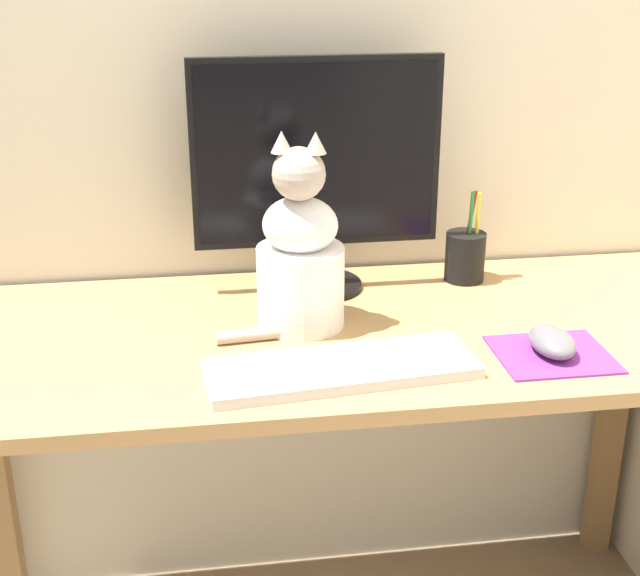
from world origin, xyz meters
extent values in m
cube|color=tan|center=(0.00, 0.00, 0.70)|extent=(1.39, 0.57, 0.02)
cube|color=olive|center=(0.65, 0.24, 0.35)|extent=(0.05, 0.05, 0.69)
cylinder|color=black|center=(-0.01, 0.19, 0.72)|extent=(0.17, 0.17, 0.01)
cylinder|color=black|center=(-0.01, 0.19, 0.76)|extent=(0.04, 0.04, 0.08)
cube|color=black|center=(-0.01, 0.19, 0.97)|extent=(0.45, 0.02, 0.34)
cube|color=black|center=(-0.01, 0.18, 0.97)|extent=(0.42, 0.00, 0.32)
cube|color=silver|center=(-0.02, -0.17, 0.72)|extent=(0.42, 0.18, 0.02)
cube|color=white|center=(-0.02, -0.17, 0.74)|extent=(0.40, 0.16, 0.01)
cube|color=purple|center=(0.32, -0.15, 0.72)|extent=(0.18, 0.16, 0.00)
ellipsoid|color=slate|center=(0.32, -0.15, 0.74)|extent=(0.07, 0.11, 0.04)
cylinder|color=white|center=(-0.06, 0.03, 0.78)|extent=(0.18, 0.18, 0.14)
ellipsoid|color=white|center=(-0.06, 0.03, 0.89)|extent=(0.15, 0.13, 0.10)
sphere|color=#B2A393|center=(-0.06, 0.02, 0.98)|extent=(0.11, 0.11, 0.09)
cone|color=#B2A393|center=(-0.09, 0.02, 1.03)|extent=(0.04, 0.04, 0.03)
cone|color=#B2A393|center=(-0.04, 0.01, 1.03)|extent=(0.04, 0.04, 0.03)
cylinder|color=#B2A393|center=(-0.11, -0.02, 0.73)|extent=(0.19, 0.04, 0.02)
cylinder|color=black|center=(0.28, 0.19, 0.76)|extent=(0.08, 0.08, 0.09)
cylinder|color=green|center=(0.28, 0.19, 0.82)|extent=(0.01, 0.02, 0.14)
cylinder|color=yellow|center=(0.30, 0.18, 0.82)|extent=(0.01, 0.03, 0.14)
cylinder|color=red|center=(0.28, 0.19, 0.82)|extent=(0.02, 0.02, 0.14)
camera|label=1|loc=(-0.23, -1.35, 1.35)|focal=50.00mm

